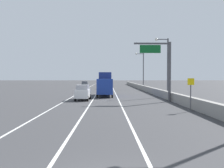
{
  "coord_description": "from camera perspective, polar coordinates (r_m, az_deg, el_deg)",
  "views": [
    {
      "loc": [
        0.02,
        -6.67,
        3.12
      ],
      "look_at": [
        0.99,
        49.45,
        1.54
      ],
      "focal_mm": 40.47,
      "sensor_mm": 36.0,
      "label": 1
    }
  ],
  "objects": [
    {
      "name": "ground_plane",
      "position": [
        70.74,
        -1.01,
        -0.92
      ],
      "size": [
        320.0,
        320.0,
        0.0
      ],
      "primitive_type": "plane",
      "color": "#38383A"
    },
    {
      "name": "car_white_2",
      "position": [
        34.25,
        -6.6,
        -1.91
      ],
      "size": [
        1.86,
        4.62,
        2.06
      ],
      "color": "white",
      "rests_on": "ground_plane"
    },
    {
      "name": "car_silver_3",
      "position": [
        64.42,
        -1.61,
        -0.31
      ],
      "size": [
        2.0,
        4.26,
        1.94
      ],
      "color": "#B7B7BC",
      "rests_on": "ground_plane"
    },
    {
      "name": "overhead_sign_gantry",
      "position": [
        32.33,
        11.62,
        4.43
      ],
      "size": [
        4.68,
        0.36,
        7.5
      ],
      "color": "#47474C",
      "rests_on": "ground_plane"
    },
    {
      "name": "speed_advisory_sign",
      "position": [
        23.77,
        17.36,
        -1.74
      ],
      "size": [
        0.6,
        0.11,
        3.0
      ],
      "color": "#4C4C51",
      "rests_on": "ground_plane"
    },
    {
      "name": "lamp_post_right_third",
      "position": [
        63.99,
        6.85,
        3.56
      ],
      "size": [
        2.14,
        0.44,
        9.16
      ],
      "color": "#4C4C51",
      "rests_on": "ground_plane"
    },
    {
      "name": "car_gray_0",
      "position": [
        71.6,
        -6.15,
        -0.13
      ],
      "size": [
        2.01,
        4.66,
        1.92
      ],
      "color": "slate",
      "rests_on": "ground_plane"
    },
    {
      "name": "lane_stripe_left",
      "position": [
        61.99,
        -6.1,
        -1.28
      ],
      "size": [
        0.16,
        130.0,
        0.0
      ],
      "primitive_type": "cube",
      "color": "silver",
      "rests_on": "ground_plane"
    },
    {
      "name": "lamp_post_right_second",
      "position": [
        40.16,
        12.11,
        4.7
      ],
      "size": [
        2.14,
        0.44,
        9.16
      ],
      "color": "#4C4C51",
      "rests_on": "ground_plane"
    },
    {
      "name": "lane_stripe_right",
      "position": [
        61.77,
        0.38,
        -1.28
      ],
      "size": [
        0.16,
        130.0,
        0.0
      ],
      "primitive_type": "cube",
      "color": "silver",
      "rests_on": "ground_plane"
    },
    {
      "name": "car_black_1",
      "position": [
        90.14,
        -1.46,
        0.23
      ],
      "size": [
        2.04,
        4.76,
        1.91
      ],
      "color": "black",
      "rests_on": "ground_plane"
    },
    {
      "name": "jersey_barrier_right",
      "position": [
        47.49,
        9.18,
        -1.51
      ],
      "size": [
        0.6,
        120.0,
        1.1
      ],
      "primitive_type": "cube",
      "color": "gray",
      "rests_on": "ground_plane"
    },
    {
      "name": "box_truck",
      "position": [
        41.13,
        -1.59,
        -0.26
      ],
      "size": [
        2.48,
        8.38,
        3.91
      ],
      "color": "navy",
      "rests_on": "ground_plane"
    },
    {
      "name": "lane_stripe_center",
      "position": [
        61.78,
        -2.87,
        -1.29
      ],
      "size": [
        0.16,
        130.0,
        0.0
      ],
      "primitive_type": "cube",
      "color": "silver",
      "rests_on": "ground_plane"
    }
  ]
}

